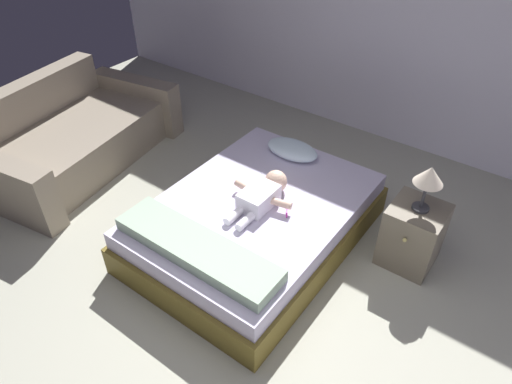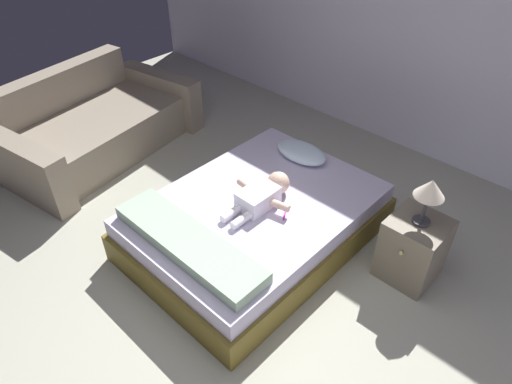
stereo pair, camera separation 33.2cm
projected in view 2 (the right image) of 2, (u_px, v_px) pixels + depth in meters
name	position (u px, v px, depth m)	size (l,w,h in m)	color
ground_plane	(202.00, 321.00, 3.11)	(8.00, 8.00, 0.00)	#A4A492
wall_behind_bed	(446.00, 28.00, 4.04)	(8.00, 0.12, 2.50)	silver
bed	(256.00, 222.00, 3.61)	(1.39, 1.92, 0.39)	brown
pillow	(301.00, 152.00, 3.92)	(0.48, 0.28, 0.12)	silver
baby	(263.00, 194.00, 3.45)	(0.51, 0.64, 0.18)	white
toothbrush	(285.00, 213.00, 3.38)	(0.09, 0.13, 0.02)	#B327A0
couch	(94.00, 126.00, 4.64)	(1.40, 2.07, 0.78)	gray
nightstand	(413.00, 249.00, 3.29)	(0.39, 0.42, 0.51)	#6E6453
lamp	(430.00, 191.00, 2.96)	(0.20, 0.20, 0.36)	#333338
blanket	(188.00, 243.00, 3.08)	(1.25, 0.32, 0.09)	#9CB69C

